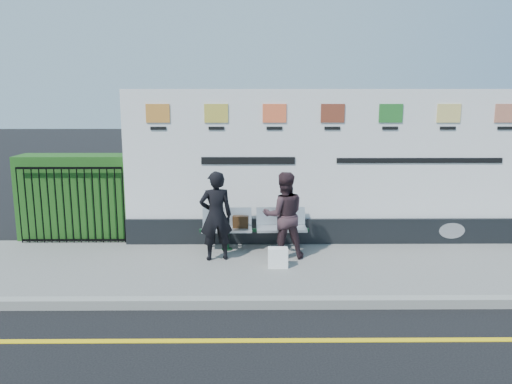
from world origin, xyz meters
TOP-DOWN VIEW (x-y plane):
  - ground at (0.00, 0.00)m, footprint 80.00×80.00m
  - pavement at (0.00, 2.50)m, footprint 14.00×3.00m
  - kerb at (0.00, 1.00)m, footprint 14.00×0.18m
  - yellow_line at (0.00, 0.00)m, footprint 14.00×0.10m
  - billboard at (0.50, 3.85)m, footprint 8.00×0.30m
  - hedge at (-4.58, 4.30)m, footprint 2.35×0.70m
  - railing at (-4.58, 3.85)m, footprint 2.05×0.06m
  - bench at (-0.98, 3.39)m, footprint 1.98×0.57m
  - woman_left at (-1.66, 2.81)m, footprint 0.65×0.50m
  - woman_right at (-0.46, 2.90)m, footprint 0.82×0.68m
  - handbag_brown at (-1.24, 3.38)m, footprint 0.30×0.15m
  - carrier_bag_white at (-0.59, 2.38)m, footprint 0.34×0.20m

SIDE VIEW (x-z plane):
  - ground at x=0.00m, z-range 0.00..0.00m
  - yellow_line at x=0.00m, z-range 0.00..0.01m
  - pavement at x=0.00m, z-range 0.00..0.12m
  - kerb at x=0.00m, z-range 0.00..0.14m
  - carrier_bag_white at x=-0.59m, z-range 0.12..0.46m
  - bench at x=-0.98m, z-range 0.12..0.54m
  - handbag_brown at x=-1.24m, z-range 0.54..0.77m
  - railing at x=-4.58m, z-range 0.12..1.66m
  - woman_right at x=-0.46m, z-range 0.12..1.68m
  - woman_left at x=-1.66m, z-range 0.12..1.71m
  - hedge at x=-4.58m, z-range 0.12..1.82m
  - billboard at x=0.50m, z-range -0.08..2.92m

